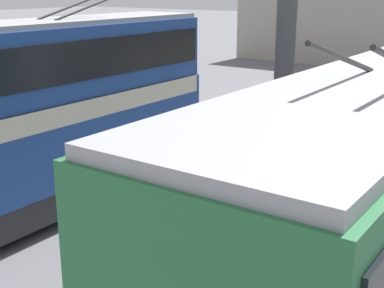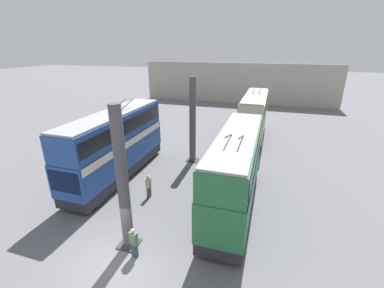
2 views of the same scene
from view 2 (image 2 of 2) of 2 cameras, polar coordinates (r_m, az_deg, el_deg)
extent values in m
plane|color=slate|center=(14.56, -16.96, -24.35)|extent=(240.00, 240.00, 0.00)
cube|color=#A8A093|center=(50.02, 9.88, 13.12)|extent=(0.50, 36.00, 7.37)
cylinder|color=#4C4C51|center=(13.21, -15.19, -8.09)|extent=(0.59, 0.59, 7.79)
cube|color=#333338|center=(15.41, -13.76, -20.76)|extent=(1.06, 1.06, 0.08)
cylinder|color=#4C4C51|center=(23.14, 0.13, 5.21)|extent=(0.59, 0.59, 7.79)
cube|color=#333338|center=(24.46, 0.12, -3.53)|extent=(1.06, 1.06, 0.08)
cylinder|color=black|center=(21.22, 13.67, -6.73)|extent=(1.04, 0.30, 1.04)
cylinder|color=black|center=(21.39, 8.04, -6.08)|extent=(1.04, 0.30, 1.04)
cylinder|color=black|center=(14.71, 11.13, -20.40)|extent=(1.04, 0.30, 1.04)
cylinder|color=black|center=(14.96, 2.66, -19.14)|extent=(1.04, 0.30, 1.04)
cube|color=#28282D|center=(17.74, 9.24, -11.65)|extent=(10.57, 2.45, 0.78)
cube|color=#286B3D|center=(16.97, 9.53, -7.26)|extent=(10.78, 2.50, 2.29)
cube|color=teal|center=(16.58, 9.71, -4.59)|extent=(10.46, 2.54, 0.55)
cube|color=#286B3D|center=(16.15, 9.95, -1.06)|extent=(10.68, 2.43, 1.65)
cube|color=black|center=(16.12, 9.96, -0.79)|extent=(10.35, 2.51, 0.91)
cube|color=#9E9EA3|center=(15.84, 10.15, 1.95)|extent=(10.57, 2.25, 0.14)
cube|color=black|center=(21.72, 11.62, -0.32)|extent=(0.12, 2.30, 1.47)
cylinder|color=#282828|center=(14.42, 10.88, 1.52)|extent=(2.35, 0.07, 0.65)
cylinder|color=#282828|center=(14.50, 8.14, 1.80)|extent=(2.35, 0.07, 0.65)
cylinder|color=black|center=(27.06, 14.74, -0.63)|extent=(1.09, 0.30, 1.09)
cylinder|color=black|center=(27.19, 10.34, -0.15)|extent=(1.09, 0.30, 1.09)
cylinder|color=black|center=(34.18, 15.51, 3.78)|extent=(1.09, 0.30, 1.09)
cylinder|color=black|center=(34.29, 12.01, 4.14)|extent=(1.09, 0.30, 1.09)
cube|color=#28282D|center=(30.69, 13.25, 2.36)|extent=(10.30, 2.45, 0.80)
cube|color=beige|center=(30.26, 13.49, 5.05)|extent=(10.51, 2.50, 2.20)
cube|color=yellow|center=(30.06, 13.62, 6.56)|extent=(10.20, 2.54, 0.55)
cube|color=beige|center=(29.81, 13.80, 8.68)|extent=(10.41, 2.43, 1.73)
cube|color=black|center=(29.79, 13.82, 8.84)|extent=(10.09, 2.51, 0.95)
cube|color=#9E9EA3|center=(29.63, 13.96, 10.44)|extent=(10.30, 2.25, 0.14)
cube|color=black|center=(25.22, 12.56, 2.52)|extent=(0.12, 2.30, 1.41)
cylinder|color=#282828|center=(30.85, 14.86, 11.43)|extent=(2.35, 0.07, 0.65)
cylinder|color=#282828|center=(30.89, 13.54, 11.56)|extent=(2.35, 0.07, 0.65)
cylinder|color=black|center=(18.62, -20.26, -11.63)|extent=(1.06, 0.30, 1.06)
cylinder|color=black|center=(19.87, -25.18, -10.24)|extent=(1.06, 0.30, 1.06)
cylinder|color=black|center=(24.92, -8.81, -2.09)|extent=(1.06, 0.30, 1.06)
cylinder|color=black|center=(25.86, -13.01, -1.52)|extent=(1.06, 0.30, 1.06)
cube|color=#28282D|center=(22.12, -15.90, -5.29)|extent=(11.17, 2.45, 0.79)
cube|color=#234793|center=(21.51, -16.31, -1.59)|extent=(11.40, 2.50, 2.30)
cube|color=silver|center=(21.21, -16.54, 0.59)|extent=(11.05, 2.54, 0.55)
cube|color=#234793|center=(20.83, -16.89, 3.79)|extent=(11.28, 2.43, 1.92)
cube|color=black|center=(20.80, -16.91, 4.04)|extent=(10.94, 2.51, 1.06)
cube|color=#9E9EA3|center=(20.57, -17.18, 6.53)|extent=(11.17, 2.25, 0.14)
cube|color=black|center=(17.49, -26.43, -7.54)|extent=(0.12, 2.30, 1.47)
cylinder|color=#282828|center=(21.46, -14.39, 8.37)|extent=(2.35, 0.07, 0.65)
cylinder|color=#282828|center=(21.83, -15.98, 8.42)|extent=(2.35, 0.07, 0.65)
cube|color=#384251|center=(14.47, -12.62, -22.01)|extent=(0.28, 0.35, 0.80)
cube|color=#4C7051|center=(13.98, -12.87, -19.75)|extent=(0.36, 0.47, 0.70)
sphere|color=tan|center=(13.69, -13.03, -18.28)|extent=(0.23, 0.23, 0.23)
cube|color=#473D33|center=(18.92, -9.54, -10.43)|extent=(0.32, 0.22, 0.79)
cube|color=tan|center=(18.55, -9.67, -8.47)|extent=(0.44, 0.27, 0.69)
sphere|color=tan|center=(18.33, -9.76, -7.22)|extent=(0.22, 0.22, 0.22)
cylinder|color=#424C56|center=(25.65, 6.97, -1.51)|extent=(0.62, 0.62, 0.89)
cylinder|color=#424C56|center=(25.65, 6.97, -1.51)|extent=(0.65, 0.65, 0.04)
camera|label=1|loc=(7.92, 17.24, -8.73)|focal=50.00mm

